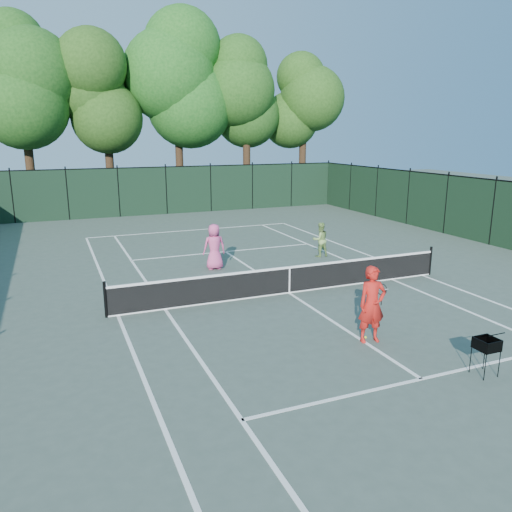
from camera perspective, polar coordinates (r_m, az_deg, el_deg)
name	(u,v)px	position (r m, az deg, el deg)	size (l,w,h in m)	color
ground	(289,293)	(16.47, 3.80, -4.24)	(90.00, 90.00, 0.00)	#435146
sideline_doubles_left	(118,316)	(14.99, -15.49, -6.58)	(0.10, 23.77, 0.01)	white
sideline_doubles_right	(422,275)	(19.44, 18.47, -2.11)	(0.10, 23.77, 0.01)	white
sideline_singles_left	(165,309)	(15.19, -10.34, -6.02)	(0.10, 23.77, 0.01)	white
sideline_singles_right	(392,279)	(18.59, 15.27, -2.59)	(0.10, 23.77, 0.01)	white
baseline_far	(192,230)	(27.31, -7.28, 2.96)	(10.97, 0.10, 0.01)	white
service_line_near	(421,379)	(11.53, 18.38, -13.19)	(8.23, 0.10, 0.01)	white
service_line_far	(225,252)	(22.18, -3.51, 0.51)	(8.23, 0.10, 0.01)	white
center_service_line	(289,293)	(16.47, 3.80, -4.23)	(0.10, 12.80, 0.01)	white
tennis_net	(289,279)	(16.33, 3.83, -2.65)	(11.69, 0.09, 1.06)	black
fence_far	(166,191)	(32.97, -10.21, 7.34)	(24.00, 0.05, 3.00)	black
tree_1	(20,74)	(36.21, -25.34, 18.26)	(6.80, 6.80, 13.98)	black
tree_2	(105,93)	(36.14, -16.90, 17.43)	(6.00, 6.00, 12.40)	black
tree_3	(176,76)	(37.62, -9.08, 19.62)	(7.00, 7.00, 14.45)	black
tree_4	(246,91)	(38.39, -1.11, 18.37)	(6.20, 6.20, 12.97)	black
tree_5	(304,99)	(40.89, 5.48, 17.43)	(5.80, 5.80, 12.23)	black
coach	(372,304)	(12.76, 13.12, -5.41)	(1.03, 0.62, 1.95)	red
player_pink	(214,247)	(19.18, -4.79, 1.07)	(0.89, 0.61, 1.77)	#D54B86
player_green	(320,240)	(21.29, 7.34, 1.87)	(0.72, 0.57, 1.46)	#80A753
ball_hopper	(487,344)	(11.92, 24.87, -9.14)	(0.45, 0.45, 0.84)	black
loose_ball_midcourt	(365,337)	(13.22, 12.41, -9.05)	(0.07, 0.07, 0.07)	#D5ED30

